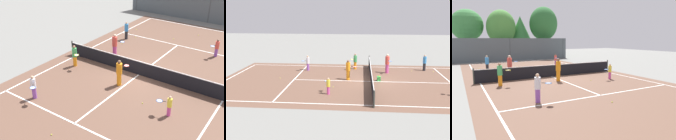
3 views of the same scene
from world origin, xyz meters
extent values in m
plane|color=slate|center=(0.00, 0.00, 0.00)|extent=(80.00, 80.00, 0.00)
cube|color=brown|center=(0.00, 0.00, 0.00)|extent=(13.00, 25.00, 0.00)
cube|color=white|center=(-5.50, 0.00, 0.01)|extent=(0.10, 24.00, 0.01)
cube|color=white|center=(5.50, 0.00, 0.01)|extent=(0.10, 24.00, 0.01)
cube|color=white|center=(0.00, -12.00, 0.01)|extent=(11.00, 0.10, 0.01)
cube|color=white|center=(0.00, -6.40, 0.01)|extent=(11.00, 0.10, 0.01)
cube|color=white|center=(0.00, 0.00, 0.01)|extent=(0.10, 12.80, 0.01)
cylinder|color=#333833|center=(-5.90, 0.00, 0.55)|extent=(0.10, 0.10, 1.10)
cylinder|color=#333833|center=(5.90, 0.00, 0.55)|extent=(0.10, 0.10, 1.10)
cube|color=black|center=(0.00, 0.00, 0.47)|extent=(11.80, 0.03, 0.95)
cube|color=white|center=(0.00, 0.00, 0.97)|extent=(11.80, 0.04, 0.05)
cylinder|color=#D14799|center=(-3.04, 1.57, 0.42)|extent=(0.30, 0.30, 0.83)
cylinder|color=#E54C3F|center=(-3.04, 1.57, 1.19)|extent=(0.38, 0.38, 0.73)
sphere|color=beige|center=(-3.04, 1.57, 1.67)|extent=(0.23, 0.23, 0.23)
cylinder|color=black|center=(-2.72, 1.68, 1.23)|extent=(0.20, 0.09, 0.03)
torus|color=blue|center=(-2.49, 1.76, 1.23)|extent=(0.42, 0.42, 0.03)
cylinder|color=silver|center=(-2.49, 1.76, 1.23)|extent=(0.35, 0.35, 0.00)
cylinder|color=purple|center=(-3.47, -5.91, 0.34)|extent=(0.25, 0.25, 0.67)
cylinder|color=silver|center=(-3.47, -5.91, 0.96)|extent=(0.31, 0.31, 0.59)
sphere|color=tan|center=(-3.47, -5.91, 1.35)|extent=(0.18, 0.18, 0.18)
cylinder|color=black|center=(-3.25, -6.11, 0.99)|extent=(0.17, 0.16, 0.03)
torus|color=blue|center=(-3.06, -6.28, 0.99)|extent=(0.47, 0.47, 0.03)
cylinder|color=silver|center=(-3.06, -6.28, 0.99)|extent=(0.39, 0.39, 0.00)
cylinder|color=#D14799|center=(3.56, -3.05, 0.28)|extent=(0.20, 0.20, 0.55)
cylinder|color=yellow|center=(3.56, -3.05, 0.79)|extent=(0.25, 0.25, 0.48)
sphere|color=tan|center=(3.56, -3.05, 1.11)|extent=(0.15, 0.15, 0.15)
cylinder|color=black|center=(3.30, -3.14, 0.82)|extent=(0.20, 0.09, 0.03)
torus|color=blue|center=(3.06, -3.22, 0.82)|extent=(0.42, 0.42, 0.03)
cylinder|color=silver|center=(3.06, -3.22, 0.82)|extent=(0.35, 0.35, 0.00)
cylinder|color=#232328|center=(-4.32, 5.21, 0.36)|extent=(0.26, 0.26, 0.72)
cylinder|color=#388CD8|center=(-4.32, 5.21, 1.04)|extent=(0.33, 0.33, 0.63)
sphere|color=tan|center=(-4.32, 5.21, 1.45)|extent=(0.20, 0.20, 0.20)
cylinder|color=orange|center=(-0.33, -1.88, 0.39)|extent=(0.29, 0.29, 0.79)
cylinder|color=orange|center=(-0.33, -1.88, 1.14)|extent=(0.36, 0.36, 0.69)
sphere|color=brown|center=(-0.33, -1.88, 1.59)|extent=(0.21, 0.21, 0.21)
cylinder|color=black|center=(-0.23, -1.56, 1.17)|extent=(0.09, 0.20, 0.03)
torus|color=red|center=(-0.16, -1.33, 1.17)|extent=(0.41, 0.41, 0.03)
cylinder|color=silver|center=(-0.16, -1.33, 1.17)|extent=(0.35, 0.35, 0.00)
cylinder|color=orange|center=(-4.40, -1.40, 0.36)|extent=(0.26, 0.26, 0.72)
cylinder|color=#3FA559|center=(-4.40, -1.40, 1.03)|extent=(0.33, 0.33, 0.63)
sphere|color=#A37556|center=(-4.40, -1.40, 1.44)|extent=(0.19, 0.19, 0.19)
cylinder|color=black|center=(-4.13, -1.57, 1.06)|extent=(0.18, 0.14, 0.03)
torus|color=yellow|center=(-3.93, -1.71, 1.06)|extent=(0.46, 0.46, 0.03)
cylinder|color=silver|center=(-3.93, -1.71, 1.06)|extent=(0.38, 0.38, 0.00)
cube|color=green|center=(-0.28, 0.66, 0.18)|extent=(0.40, 0.28, 0.36)
sphere|color=#CCE533|center=(-0.36, 0.66, 0.39)|extent=(0.07, 0.07, 0.07)
sphere|color=#CCE533|center=(-0.20, 0.70, 0.39)|extent=(0.07, 0.07, 0.07)
sphere|color=#CCE533|center=(-4.82, 7.80, 0.03)|extent=(0.07, 0.07, 0.07)
sphere|color=#CCE533|center=(1.91, -2.88, 0.03)|extent=(0.07, 0.07, 0.07)
sphere|color=#CCE533|center=(-0.30, -7.68, 0.03)|extent=(0.07, 0.07, 0.07)
sphere|color=#CCE533|center=(-3.95, 4.01, 0.03)|extent=(0.07, 0.07, 0.07)
sphere|color=#CCE533|center=(-3.81, 5.96, 0.03)|extent=(0.07, 0.07, 0.07)
camera|label=1|loc=(8.08, -14.63, 8.82)|focal=45.25mm
camera|label=2|loc=(20.93, -0.81, 5.84)|focal=42.32mm
camera|label=3|loc=(-6.87, -14.93, 3.08)|focal=32.32mm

